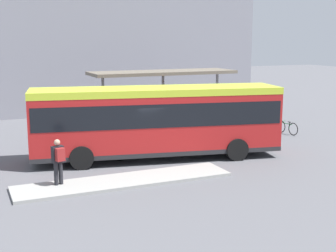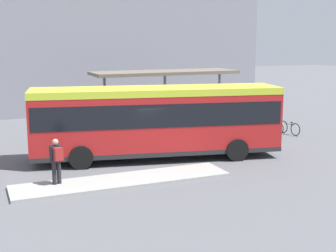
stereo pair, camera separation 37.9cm
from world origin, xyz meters
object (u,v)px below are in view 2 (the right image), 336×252
(pedestrian_waiting, at_px, (57,159))
(bicycle_red, at_px, (273,124))
(city_bus, at_px, (157,117))
(bicycle_green, at_px, (289,128))
(bicycle_yellow, at_px, (275,127))

(pedestrian_waiting, bearing_deg, bicycle_red, -80.90)
(bicycle_red, bearing_deg, city_bus, -59.36)
(city_bus, height_order, bicycle_green, city_bus)
(bicycle_green, bearing_deg, bicycle_yellow, 23.96)
(city_bus, bearing_deg, bicycle_yellow, 30.30)
(bicycle_green, bearing_deg, pedestrian_waiting, 101.67)
(pedestrian_waiting, distance_m, bicycle_red, 15.14)
(pedestrian_waiting, relative_size, bicycle_green, 1.00)
(city_bus, relative_size, bicycle_green, 6.68)
(bicycle_yellow, xyz_separation_m, bicycle_red, (0.36, 0.74, 0.00))
(bicycle_green, xyz_separation_m, bicycle_red, (-0.08, 1.48, -0.02))
(city_bus, xyz_separation_m, bicycle_yellow, (8.51, 2.90, -1.54))
(bicycle_yellow, distance_m, bicycle_red, 0.82)
(bicycle_yellow, bearing_deg, bicycle_red, -28.08)
(pedestrian_waiting, height_order, bicycle_yellow, pedestrian_waiting)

